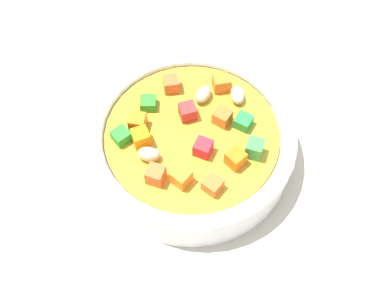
% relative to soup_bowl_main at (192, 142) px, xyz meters
% --- Properties ---
extents(ground_plane, '(1.40, 1.40, 0.02)m').
position_rel_soup_bowl_main_xyz_m(ground_plane, '(0.00, 0.00, -0.04)').
color(ground_plane, '#BAB2A0').
extents(soup_bowl_main, '(0.21, 0.21, 0.06)m').
position_rel_soup_bowl_main_xyz_m(soup_bowl_main, '(0.00, 0.00, 0.00)').
color(soup_bowl_main, white).
rests_on(soup_bowl_main, ground_plane).
extents(spoon, '(0.13, 0.18, 0.01)m').
position_rel_soup_bowl_main_xyz_m(spoon, '(-0.12, 0.10, -0.02)').
color(spoon, silver).
rests_on(spoon, ground_plane).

